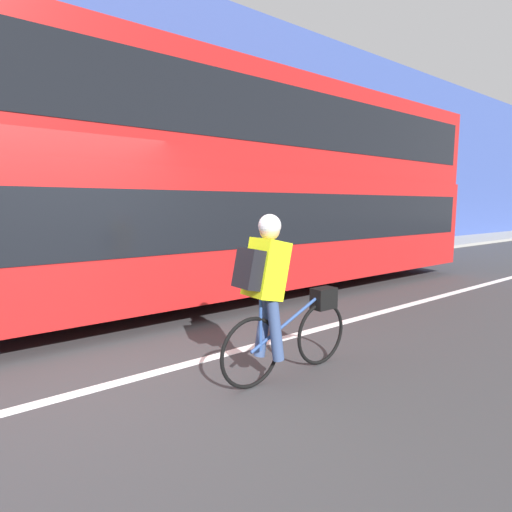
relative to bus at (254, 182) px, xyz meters
The scene contains 6 objects.
ground_plane 4.68m from the bus, 148.30° to the right, with size 80.00×80.00×0.00m, color #38383A.
road_center_line 4.75m from the bus, 146.48° to the right, with size 50.00×0.14×0.01m, color silver.
sidewalk_curb 4.97m from the bus, 141.71° to the left, with size 60.00×2.32×0.11m.
building_facade 5.65m from the bus, 130.80° to the left, with size 60.00×0.30×7.39m.
bus is the anchor object (origin of this frame).
cyclist_on_bike 4.06m from the bus, 123.96° to the right, with size 1.60×0.32×1.61m.
Camera 1 is at (-1.01, -3.84, 1.69)m, focal length 28.00 mm.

